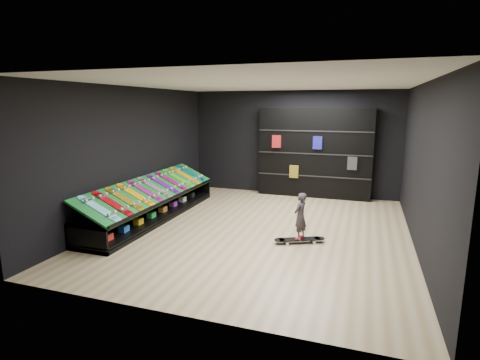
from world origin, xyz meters
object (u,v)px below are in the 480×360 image
(child, at_px, (300,225))
(display_rack, at_px, (154,208))
(back_shelving, at_px, (314,153))
(floor_skateboard, at_px, (299,241))

(child, bearing_deg, display_rack, -78.88)
(back_shelving, relative_size, child, 5.84)
(display_rack, xyz_separation_m, back_shelving, (3.21, 3.32, 1.01))
(floor_skateboard, relative_size, child, 1.82)
(back_shelving, height_order, child, back_shelving)
(display_rack, xyz_separation_m, child, (3.49, -0.52, 0.11))
(back_shelving, height_order, floor_skateboard, back_shelving)
(display_rack, bearing_deg, floor_skateboard, -8.47)
(display_rack, distance_m, back_shelving, 4.73)
(floor_skateboard, bearing_deg, back_shelving, 68.79)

